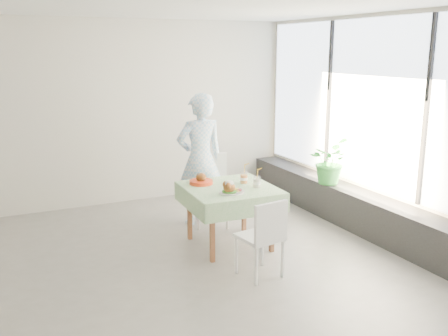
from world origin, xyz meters
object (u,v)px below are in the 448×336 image
main_dish (231,189)px  potted_plant (328,161)px  juice_cup_orange (244,178)px  cafe_table (229,209)px  chair_far (212,203)px  diner (200,160)px  chair_near (260,252)px

main_dish → potted_plant: 1.93m
juice_cup_orange → cafe_table: bearing=-161.2°
potted_plant → juice_cup_orange: bearing=-169.3°
main_dish → potted_plant: size_ratio=0.47×
chair_far → potted_plant: (1.61, -0.43, 0.53)m
chair_far → diner: bearing=133.2°
main_dish → chair_far: bearing=77.8°
chair_near → main_dish: size_ratio=2.82×
cafe_table → chair_near: bearing=-95.2°
chair_near → diner: size_ratio=0.48×
chair_near → potted_plant: potted_plant is taller
cafe_table → main_dish: bearing=-113.8°
chair_far → diner: 0.62m
cafe_table → chair_far: bearing=81.7°
chair_far → diner: (-0.11, 0.12, 0.60)m
juice_cup_orange → potted_plant: bearing=10.7°
main_dish → juice_cup_orange: (0.35, 0.33, 0.01)m
chair_near → potted_plant: bearing=35.0°
chair_far → main_dish: chair_far is taller
chair_far → chair_near: chair_far is taller
chair_far → potted_plant: bearing=-15.0°
chair_near → diner: 1.92m
cafe_table → potted_plant: size_ratio=1.68×
diner → main_dish: bearing=85.3°
chair_far → cafe_table: bearing=-98.3°
chair_far → juice_cup_orange: bearing=-80.3°
cafe_table → juice_cup_orange: size_ratio=3.78×
diner → juice_cup_orange: size_ratio=6.30×
diner → main_dish: diner is taller
cafe_table → chair_far: 0.81m
chair_far → juice_cup_orange: size_ratio=3.36×
chair_near → juice_cup_orange: size_ratio=3.01×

